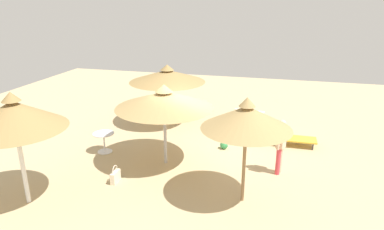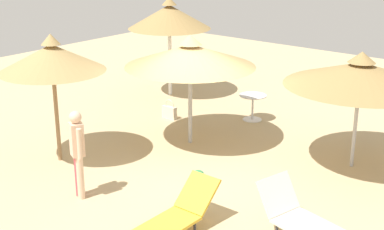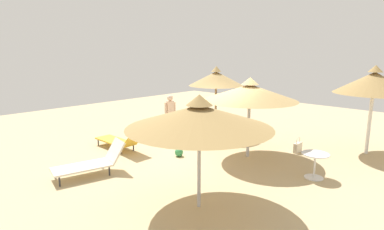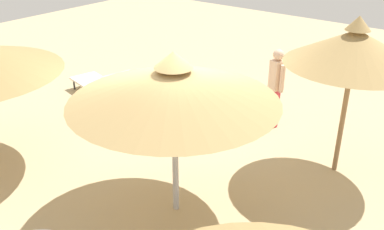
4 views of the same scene
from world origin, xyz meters
name	(u,v)px [view 1 (image 1 of 4)]	position (x,y,z in m)	size (l,w,h in m)	color
ground	(197,156)	(0.00, 0.00, -0.05)	(24.00, 24.00, 0.10)	tan
parasol_umbrella_near_left	(247,117)	(2.31, 1.72, 2.20)	(2.14, 2.14, 2.69)	olive
parasol_umbrella_far_right	(167,76)	(-2.62, -1.86, 1.96)	(2.99, 2.99, 2.40)	#B2B2B7
parasol_umbrella_back	(14,115)	(3.71, -3.42, 2.29)	(2.35, 2.35, 2.83)	white
parasol_umbrella_center	(164,100)	(0.81, -0.81, 2.03)	(2.88, 2.88, 2.48)	#B2B2B7
lounge_chair_edge	(283,136)	(-1.55, 2.65, 0.32)	(0.60, 2.16, 0.75)	gold
lounge_chair_front	(250,116)	(-3.30, 1.35, 0.36)	(1.94, 1.08, 0.85)	silver
person_standing_far_left	(281,144)	(0.64, 2.57, 0.93)	(0.40, 0.30, 1.64)	#D83F4C
handbag	(115,176)	(2.29, -1.76, 0.18)	(0.40, 0.13, 0.51)	beige
side_table_round	(104,139)	(0.57, -3.01, 0.46)	(0.69, 0.69, 0.67)	silver
beach_ball	(224,145)	(-0.66, 0.76, 0.13)	(0.26, 0.26, 0.26)	#338C4C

